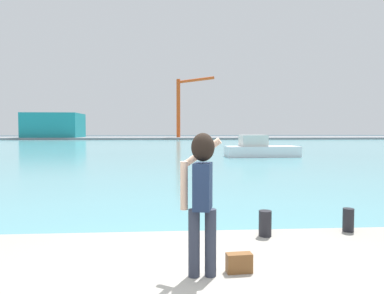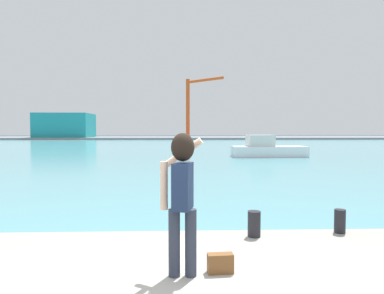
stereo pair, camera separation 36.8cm
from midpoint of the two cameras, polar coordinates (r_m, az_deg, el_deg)
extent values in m
plane|color=#334751|center=(54.11, -1.83, 0.26)|extent=(220.00, 220.00, 0.00)
cube|color=#599EA8|center=(56.11, -1.84, 0.36)|extent=(140.00, 100.00, 0.02)
cube|color=gray|center=(96.08, -1.94, 1.50)|extent=(140.00, 20.00, 0.50)
cylinder|color=#2D3342|center=(4.36, -0.42, -15.41)|extent=(0.14, 0.14, 0.82)
cylinder|color=#2D3342|center=(4.38, 2.30, -15.37)|extent=(0.14, 0.14, 0.82)
cube|color=#1E2D4C|center=(4.21, 0.95, -6.43)|extent=(0.27, 0.38, 0.56)
sphere|color=#E0B293|center=(4.16, 0.95, -0.16)|extent=(0.22, 0.22, 0.22)
ellipsoid|color=black|center=(4.14, 0.97, -0.03)|extent=(0.28, 0.26, 0.34)
cylinder|color=#E0B293|center=(4.20, -2.07, -6.31)|extent=(0.09, 0.09, 0.58)
cylinder|color=#E0B293|center=(4.39, 0.84, -1.05)|extent=(0.53, 0.20, 0.40)
cube|color=black|center=(4.50, 1.12, 1.21)|extent=(0.03, 0.07, 0.14)
cube|color=brown|center=(4.59, 7.07, -18.35)|extent=(0.33, 0.17, 0.24)
cylinder|color=black|center=(6.06, 11.88, -12.21)|extent=(0.21, 0.21, 0.43)
cylinder|color=black|center=(6.73, 24.49, -10.97)|extent=(0.19, 0.19, 0.40)
cube|color=white|center=(31.44, 12.79, -0.73)|extent=(6.47, 2.62, 0.93)
cube|color=silver|center=(31.17, 11.41, 1.03)|extent=(2.30, 1.87, 0.99)
cube|color=teal|center=(98.17, -19.92, 3.33)|extent=(13.65, 10.96, 6.25)
cylinder|color=#D84C19|center=(92.20, -0.57, 6.34)|extent=(1.00, 1.00, 15.23)
cylinder|color=#D84C19|center=(88.99, 2.19, 10.88)|extent=(8.70, 8.75, 0.70)
camera|label=1|loc=(0.18, -89.11, 0.04)|focal=32.64mm
camera|label=2|loc=(0.18, 90.89, -0.04)|focal=32.64mm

